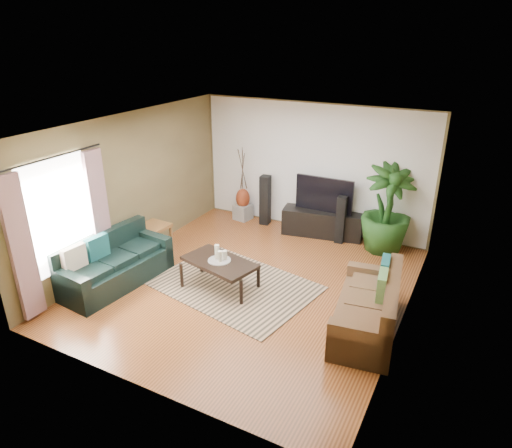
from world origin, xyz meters
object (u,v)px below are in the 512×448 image
Objects in this scene: side_table at (155,238)px; sofa_right at (367,304)px; vase at (243,198)px; sofa_left at (115,261)px; television at (324,194)px; speaker_left at (265,200)px; tv_stand at (322,223)px; pedestal at (243,212)px; coffee_table at (220,274)px; speaker_right at (341,220)px; potted_plant at (387,209)px.

sofa_right is at bearing -7.72° from side_table.
vase is at bearing 72.61° from side_table.
sofa_left is 4.30m from television.
speaker_left is (-1.35, 0.00, -0.35)m from television.
tv_stand is (-1.69, 2.84, -0.15)m from sofa_right.
tv_stand is 1.91m from pedestal.
sofa_right is at bearing -75.05° from sofa_left.
pedestal is at bearing 174.98° from speaker_left.
coffee_table is 1.25× the size of speaker_right.
sofa_left reaches higher than vase.
tv_stand is at bearing 0.00° from vase.
television reaches higher than speaker_left.
potted_plant is at bearing -14.92° from tv_stand.
potted_plant reaches higher than television.
sofa_right is 2.49m from coffee_table.
tv_stand is 1.36× the size of television.
sofa_left is 1.28m from side_table.
speaker_right is 0.94m from potted_plant.
pedestal is at bearing 170.61° from speaker_right.
speaker_right is at bearing 34.48° from side_table.
sofa_left is 4.38× the size of vase.
pedestal is 2.37m from side_table.
speaker_right is 1.74× the size of side_table.
sofa_left is 3.55m from vase.
television reaches higher than sofa_left.
pedestal is at bearing 178.11° from potted_plant.
potted_plant is at bearing 179.84° from sofa_right.
television is at bearing 169.74° from tv_stand.
side_table is (-1.27, -2.26, -0.27)m from speaker_left.
sofa_right is at bearing -81.96° from potted_plant.
coffee_table is 3.54× the size of pedestal.
tv_stand is at bearing -5.02° from speaker_left.
speaker_right is at bearing -19.91° from television.
speaker_right is (-1.25, 2.68, 0.07)m from sofa_right.
sofa_right reaches higher than pedestal.
television is (0.79, 2.81, 0.66)m from coffee_table.
television is at bearing 0.00° from vase.
speaker_right reaches higher than vase.
speaker_left is 1.13× the size of speaker_right.
sofa_right is 4.59m from pedestal.
side_table reaches higher than coffee_table.
speaker_left is 2.67m from potted_plant.
sofa_right is 1.84× the size of speaker_right.
speaker_left is 2.60m from side_table.
vase is at bearing 170.61° from speaker_right.
tv_stand is (0.79, 2.81, 0.02)m from coffee_table.
speaker_left is at bearing 0.00° from pedestal.
potted_plant is (3.73, 3.41, 0.43)m from sofa_left.
side_table is (-0.71, -2.26, 0.11)m from pedestal.
television is at bearing 40.75° from side_table.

